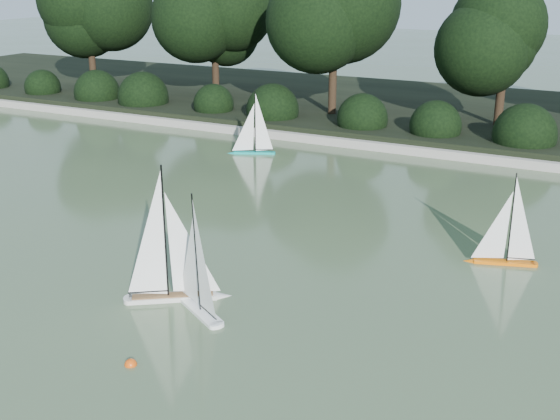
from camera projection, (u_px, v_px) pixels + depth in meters
name	position (u px, v px, depth m)	size (l,w,h in m)	color
ground	(189.00, 349.00, 7.37)	(80.00, 80.00, 0.00)	#354429
pond_coping	(427.00, 151.00, 14.92)	(40.00, 0.35, 0.18)	gray
far_bank	(469.00, 115.00, 18.27)	(40.00, 8.00, 0.30)	black
tree_line	(519.00, 22.00, 15.60)	(26.31, 3.93, 4.39)	black
shrub_hedge	(439.00, 127.00, 15.56)	(29.10, 1.10, 1.10)	black
sailboat_white_a	(195.00, 289.00, 8.18)	(1.05, 0.72, 1.56)	white
sailboat_white_b	(180.00, 278.00, 8.40)	(1.17, 0.88, 1.79)	silver
sailboat_orange	(499.00, 249.00, 9.44)	(0.98, 0.43, 1.35)	orange
sailboat_teal	(250.00, 143.00, 15.02)	(1.00, 0.57, 1.43)	#0E9A90
race_buoy	(131.00, 365.00, 7.08)	(0.13, 0.13, 0.13)	#E34B0B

